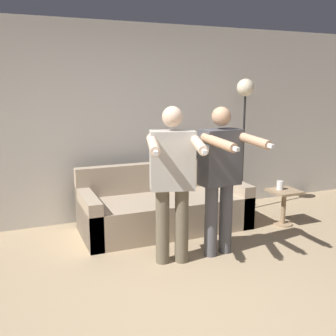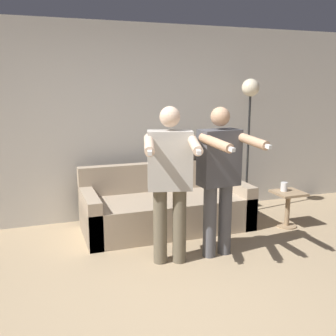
{
  "view_description": "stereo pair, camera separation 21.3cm",
  "coord_description": "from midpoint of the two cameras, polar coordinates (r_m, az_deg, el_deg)",
  "views": [
    {
      "loc": [
        -1.37,
        -2.6,
        1.8
      ],
      "look_at": [
        0.25,
        1.36,
        0.9
      ],
      "focal_mm": 42.0,
      "sensor_mm": 36.0,
      "label": 1
    },
    {
      "loc": [
        -1.17,
        -2.68,
        1.8
      ],
      "look_at": [
        0.25,
        1.36,
        0.9
      ],
      "focal_mm": 42.0,
      "sensor_mm": 36.0,
      "label": 2
    }
  ],
  "objects": [
    {
      "name": "side_table",
      "position": [
        5.32,
        18.12,
        -4.76
      ],
      "size": [
        0.36,
        0.36,
        0.47
      ],
      "color": "#A38460",
      "rests_on": "ground_plane"
    },
    {
      "name": "ground_plane",
      "position": [
        3.44,
        5.65,
        -19.71
      ],
      "size": [
        16.0,
        16.0,
        0.0
      ],
      "primitive_type": "plane",
      "color": "tan"
    },
    {
      "name": "cat",
      "position": [
        5.38,
        4.89,
        2.02
      ],
      "size": [
        0.5,
        0.12,
        0.18
      ],
      "color": "#3D3833",
      "rests_on": "couch"
    },
    {
      "name": "couch",
      "position": [
        5.03,
        0.9,
        -5.87
      ],
      "size": [
        2.09,
        0.9,
        0.79
      ],
      "color": "tan",
      "rests_on": "ground_plane"
    },
    {
      "name": "person_left",
      "position": [
        3.88,
        1.87,
        -1.14
      ],
      "size": [
        0.62,
        0.76,
        1.6
      ],
      "rotation": [
        0.0,
        0.0,
        -0.27
      ],
      "color": "#6B604C",
      "rests_on": "ground_plane"
    },
    {
      "name": "wall_back",
      "position": [
        5.33,
        -5.6,
        6.5
      ],
      "size": [
        10.0,
        0.05,
        2.6
      ],
      "color": "beige",
      "rests_on": "ground_plane"
    },
    {
      "name": "floor_lamp",
      "position": [
        5.57,
        12.87,
        8.61
      ],
      "size": [
        0.29,
        0.29,
        1.89
      ],
      "color": "black",
      "rests_on": "ground_plane"
    },
    {
      "name": "person_right",
      "position": [
        4.1,
        9.01,
        -0.73
      ],
      "size": [
        0.53,
        0.7,
        1.59
      ],
      "rotation": [
        0.0,
        0.0,
        0.09
      ],
      "color": "#56565B",
      "rests_on": "ground_plane"
    },
    {
      "name": "cup",
      "position": [
        5.28,
        17.61,
        -2.61
      ],
      "size": [
        0.09,
        0.09,
        0.11
      ],
      "color": "white",
      "rests_on": "side_table"
    }
  ]
}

